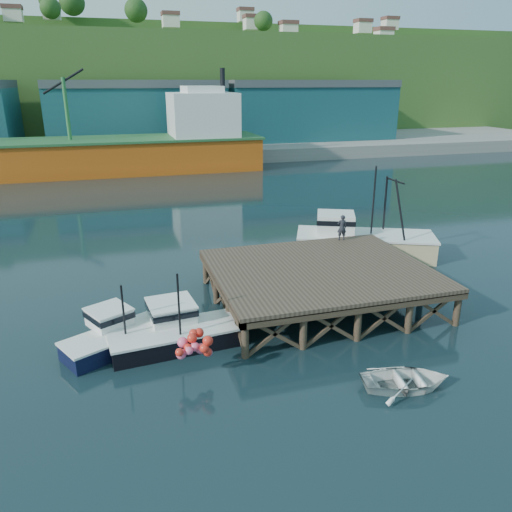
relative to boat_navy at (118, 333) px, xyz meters
name	(u,v)px	position (x,y,z in m)	size (l,w,h in m)	color
ground	(226,314)	(5.77, 1.92, -0.68)	(300.00, 300.00, 0.00)	black
wharf	(322,272)	(11.27, 1.74, 1.26)	(12.00, 10.00, 2.62)	brown
far_quay	(138,145)	(5.77, 71.92, 0.32)	(160.00, 40.00, 2.00)	gray
warehouse_mid	(137,116)	(5.77, 66.92, 5.82)	(28.00, 16.00, 9.00)	#1B555B
warehouse_right	(303,113)	(35.77, 66.92, 5.82)	(30.00, 16.00, 9.00)	#1B555B
cargo_ship	(84,149)	(-2.69, 49.92, 2.63)	(55.50, 10.00, 13.75)	#CC5613
hillside	(125,86)	(5.77, 101.92, 10.32)	(220.00, 50.00, 22.00)	#2D511E
boat_navy	(118,333)	(0.00, 0.00, 0.00)	(5.74, 4.23, 3.40)	black
boat_black	(176,330)	(2.72, -0.58, 0.05)	(6.65, 5.56, 3.99)	black
trawler	(362,239)	(17.41, 8.42, 0.66)	(10.33, 7.08, 6.53)	#CEBA85
dinghy	(406,380)	(11.34, -7.00, -0.30)	(2.63, 3.69, 0.76)	white
dockworker	(342,228)	(14.67, 6.32, 2.29)	(0.62, 0.41, 1.70)	black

